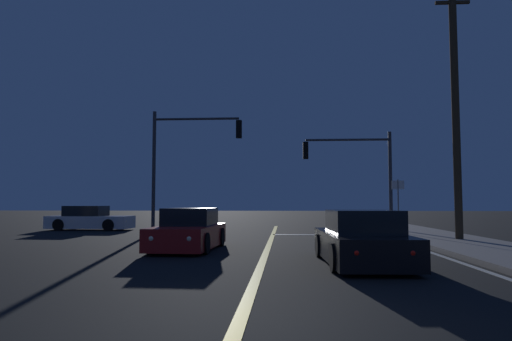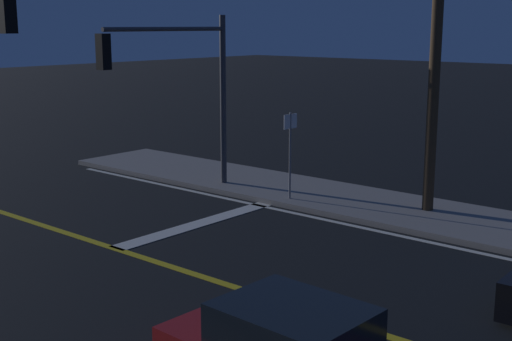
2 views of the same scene
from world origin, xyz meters
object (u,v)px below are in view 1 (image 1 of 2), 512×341
at_px(car_mid_block_black, 361,241).
at_px(utility_pole_right, 455,98).
at_px(street_sign_corner, 398,198).
at_px(traffic_signal_near_right, 356,164).
at_px(traffic_signal_far_left, 185,151).
at_px(car_lead_oncoming_white, 89,219).
at_px(car_parked_curb_red, 189,232).

distance_m(car_mid_block_black, utility_pole_right, 9.36).
bearing_deg(street_sign_corner, traffic_signal_near_right, 117.47).
xyz_separation_m(traffic_signal_near_right, street_sign_corner, (1.46, -2.80, -1.81)).
bearing_deg(traffic_signal_far_left, car_lead_oncoming_white, 159.34).
bearing_deg(street_sign_corner, car_parked_curb_red, -141.41).
xyz_separation_m(car_lead_oncoming_white, traffic_signal_far_left, (5.82, -2.19, 3.56)).
bearing_deg(traffic_signal_near_right, car_mid_block_black, 81.76).
xyz_separation_m(traffic_signal_far_left, utility_pole_right, (11.63, -4.92, 1.43)).
bearing_deg(car_parked_curb_red, car_lead_oncoming_white, -50.79).
relative_size(car_lead_oncoming_white, traffic_signal_near_right, 0.88).
distance_m(car_parked_curb_red, utility_pole_right, 11.34).
height_order(car_mid_block_black, utility_pole_right, utility_pole_right).
bearing_deg(traffic_signal_far_left, car_mid_block_black, -58.48).
bearing_deg(utility_pole_right, street_sign_corner, 111.71).
xyz_separation_m(car_mid_block_black, utility_pole_right, (4.70, 6.39, 4.98)).
bearing_deg(traffic_signal_far_left, traffic_signal_near_right, 9.07).
height_order(traffic_signal_far_left, street_sign_corner, traffic_signal_far_left).
xyz_separation_m(car_parked_curb_red, utility_pole_right, (9.70, 3.11, 4.99)).
distance_m(car_parked_curb_red, traffic_signal_near_right, 12.02).
relative_size(car_parked_curb_red, car_mid_block_black, 0.91).
relative_size(traffic_signal_far_left, street_sign_corner, 2.39).
bearing_deg(car_lead_oncoming_white, utility_pole_right, 69.83).
height_order(traffic_signal_near_right, traffic_signal_far_left, traffic_signal_far_left).
height_order(car_lead_oncoming_white, traffic_signal_far_left, traffic_signal_far_left).
relative_size(car_parked_curb_red, traffic_signal_far_left, 0.69).
bearing_deg(car_parked_curb_red, traffic_signal_near_right, -123.96).
bearing_deg(street_sign_corner, utility_pole_right, -68.29).
relative_size(car_mid_block_black, traffic_signal_near_right, 0.90).
distance_m(traffic_signal_far_left, utility_pole_right, 12.70).
distance_m(traffic_signal_near_right, traffic_signal_far_left, 8.90).
relative_size(car_mid_block_black, utility_pole_right, 0.44).
xyz_separation_m(car_parked_curb_red, traffic_signal_far_left, (-1.93, 8.02, 3.56)).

